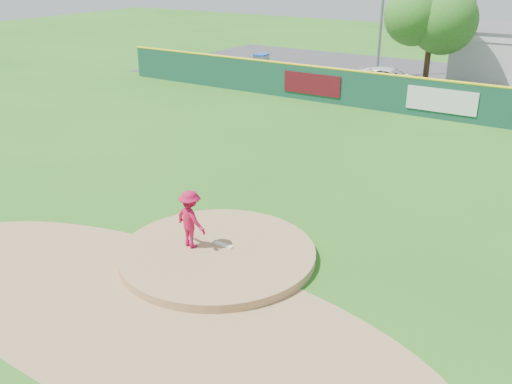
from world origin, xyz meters
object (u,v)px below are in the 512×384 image
Objects in this scene: van at (389,79)px; playground_slide at (261,64)px; pitcher at (191,219)px; deciduous_tree at (433,14)px.

playground_slide reaches higher than van.
playground_slide is at bearing -49.97° from pitcher.
deciduous_tree is (1.72, 1.78, 3.86)m from van.
pitcher is 25.47m from deciduous_tree.
playground_slide is 0.34× the size of deciduous_tree.
playground_slide is (-12.63, 23.59, -0.39)m from pitcher.
deciduous_tree reaches higher than pitcher.
van is at bearing -134.05° from deciduous_tree.
pitcher is 23.62m from van.
pitcher reaches higher than playground_slide.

